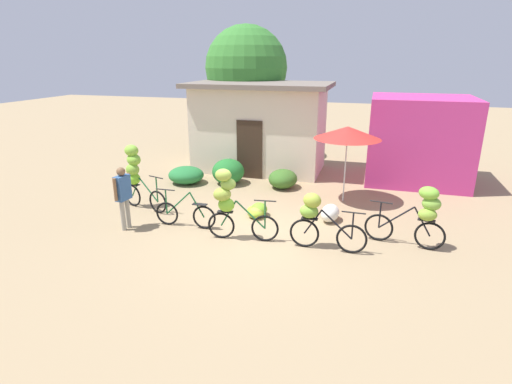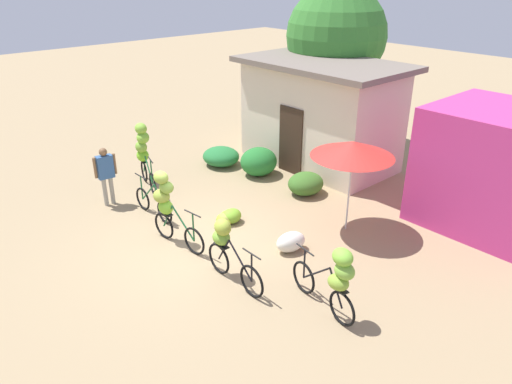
% 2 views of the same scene
% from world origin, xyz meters
% --- Properties ---
extents(ground_plane, '(60.00, 60.00, 0.00)m').
position_xyz_m(ground_plane, '(0.00, 0.00, 0.00)').
color(ground_plane, '#99815D').
extents(building_low, '(5.03, 3.01, 3.16)m').
position_xyz_m(building_low, '(-1.50, 5.83, 1.60)').
color(building_low, beige).
rests_on(building_low, ground).
extents(shop_pink, '(3.20, 2.80, 2.80)m').
position_xyz_m(shop_pink, '(3.99, 5.89, 1.40)').
color(shop_pink, '#BF347E').
rests_on(shop_pink, ground).
extents(tree_behind_building, '(3.27, 3.27, 5.25)m').
position_xyz_m(tree_behind_building, '(-2.58, 7.68, 3.59)').
color(tree_behind_building, brown).
rests_on(tree_behind_building, ground).
extents(hedge_bush_front_left, '(1.18, 1.11, 0.56)m').
position_xyz_m(hedge_bush_front_left, '(-3.35, 3.38, 0.28)').
color(hedge_bush_front_left, '#267336').
rests_on(hedge_bush_front_left, ground).
extents(hedge_bush_front_right, '(1.05, 1.11, 0.83)m').
position_xyz_m(hedge_bush_front_right, '(-1.99, 3.73, 0.42)').
color(hedge_bush_front_right, '#24712D').
rests_on(hedge_bush_front_right, ground).
extents(hedge_bush_mid, '(0.91, 1.02, 0.60)m').
position_xyz_m(hedge_bush_mid, '(-0.14, 3.79, 0.30)').
color(hedge_bush_mid, '#386624').
rests_on(hedge_bush_mid, ground).
extents(market_umbrella, '(1.88, 1.88, 2.19)m').
position_xyz_m(market_umbrella, '(1.83, 3.07, 2.01)').
color(market_umbrella, beige).
rests_on(market_umbrella, ground).
extents(bicycle_leftmost, '(1.57, 0.65, 1.78)m').
position_xyz_m(bicycle_leftmost, '(-3.64, 0.89, 1.04)').
color(bicycle_leftmost, black).
rests_on(bicycle_leftmost, ground).
extents(bicycle_near_pile, '(1.60, 0.15, 0.95)m').
position_xyz_m(bicycle_near_pile, '(-1.77, 0.01, 0.34)').
color(bicycle_near_pile, black).
rests_on(bicycle_near_pile, ground).
extents(bicycle_center_loaded, '(1.65, 0.45, 1.69)m').
position_xyz_m(bicycle_center_loaded, '(-0.46, -0.35, 0.97)').
color(bicycle_center_loaded, black).
rests_on(bicycle_center_loaded, ground).
extents(bicycle_by_shop, '(1.69, 0.41, 1.27)m').
position_xyz_m(bicycle_by_shop, '(1.52, -0.28, 0.75)').
color(bicycle_by_shop, black).
rests_on(bicycle_by_shop, ground).
extents(bicycle_rightmost, '(1.72, 0.49, 1.42)m').
position_xyz_m(bicycle_rightmost, '(3.67, 0.38, 0.85)').
color(bicycle_rightmost, black).
rests_on(bicycle_rightmost, ground).
extents(banana_pile_on_ground, '(0.62, 0.76, 0.35)m').
position_xyz_m(banana_pile_on_ground, '(-0.26, 1.17, 0.15)').
color(banana_pile_on_ground, '#90AE2C').
rests_on(banana_pile_on_ground, ground).
extents(produce_sack, '(0.54, 0.76, 0.44)m').
position_xyz_m(produce_sack, '(1.64, 1.39, 0.22)').
color(produce_sack, silver).
rests_on(produce_sack, ground).
extents(person_vendor, '(0.25, 0.58, 1.56)m').
position_xyz_m(person_vendor, '(-3.12, -0.50, 0.95)').
color(person_vendor, gray).
rests_on(person_vendor, ground).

